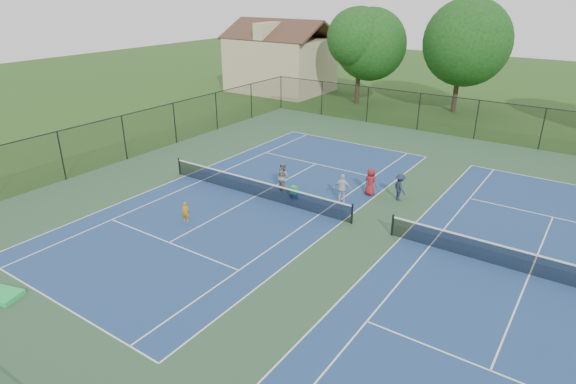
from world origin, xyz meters
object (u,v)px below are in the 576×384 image
Objects in this scene: tree_back_b at (463,38)px; bystander_b at (400,187)px; bystander_c at (370,182)px; tree_back_a at (360,40)px; child_player at (186,212)px; clapboard_house at (280,62)px; bystander_a at (342,188)px; instructor at (283,177)px; ball_crate at (294,196)px; ball_hopper at (294,190)px.

tree_back_b is 23.06m from bystander_b.
tree_back_b reaches higher than bystander_c.
tree_back_a is 8.77× the size of child_player.
tree_back_a reaches higher than clapboard_house.
bystander_a is at bearing 78.52° from bystander_b.
instructor is at bearing 50.97° from child_player.
tree_back_a is at bearing -50.16° from instructor.
tree_back_a is at bearing -47.52° from bystander_c.
child_player is at bearing -117.53° from ball_crate.
ball_hopper is at bearing -53.33° from clapboard_house.
tree_back_b is at bearing -70.88° from bystander_c.
bystander_c is (6.03, 8.20, 0.26)m from child_player.
tree_back_b reaches higher than bystander_b.
bystander_b is at bearing 32.10° from ball_crate.
bystander_b is at bearing -160.49° from bystander_a.
instructor is at bearing -10.23° from bystander_a.
bystander_c is (4.29, 2.30, -0.10)m from instructor.
instructor reaches higher than bystander_c.
ball_crate is at bearing 4.69° from bystander_a.
bystander_b reaches higher than ball_crate.
tree_back_b is at bearing 87.47° from ball_crate.
clapboard_house reaches higher than instructor.
bystander_a reaches higher than child_player.
clapboard_house is (-19.00, -1.00, -3.50)m from tree_back_b.
bystander_a is 3.14m from bystander_b.
child_player is 6.07m from ball_hopper.
tree_back_b is 19.35m from clapboard_house.
ball_crate is at bearing 90.00° from ball_hopper.
bystander_a is at bearing 78.54° from bystander_c.
clapboard_house is (-10.00, 1.00, -2.95)m from tree_back_a.
bystander_c is 3.80× the size of ball_hopper.
clapboard_house is 7.12× the size of bystander_b.
tree_back_a is 0.85× the size of clapboard_house.
bystander_c is at bearing -128.88° from instructor.
tree_back_a is at bearing 77.50° from child_player.
ball_crate is (17.89, -24.03, -2.94)m from clapboard_house.
bystander_a is (10.30, -21.96, -5.24)m from tree_back_a.
tree_back_b reaches higher than ball_hopper.
ball_crate is (-1.11, -25.03, -6.44)m from tree_back_b.
bystander_c reaches higher than bystander_b.
bystander_c is at bearing -45.15° from clapboard_house.
child_player is 0.60× the size of instructor.
clapboard_house is 29.00m from instructor.
bystander_a is at bearing -147.89° from instructor.
instructor reaches higher than ball_crate.
ball_crate is at bearing 71.77° from bystander_b.
instructor is (1.73, 5.90, 0.35)m from child_player.
bystander_b is at bearing 25.10° from child_player.
bystander_a reaches higher than bystander_c.
tree_back_a is 24.29m from bystander_b.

